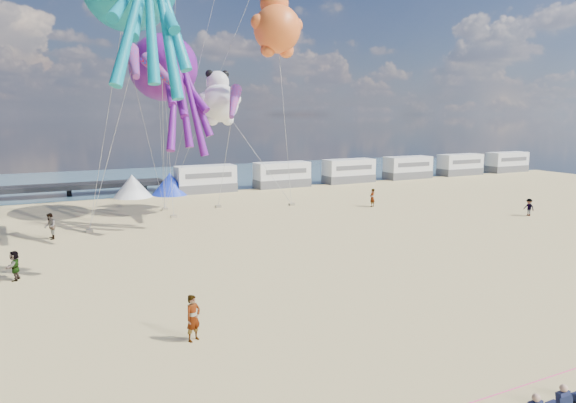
# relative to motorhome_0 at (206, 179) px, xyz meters

# --- Properties ---
(ground) EXTENTS (120.00, 120.00, 0.00)m
(ground) POSITION_rel_motorhome_0_xyz_m (-6.00, -40.00, -1.50)
(ground) COLOR #D5BD7B
(ground) RESTS_ON ground
(water) EXTENTS (120.00, 120.00, 0.00)m
(water) POSITION_rel_motorhome_0_xyz_m (-6.00, 15.00, -1.48)
(water) COLOR #385A6C
(water) RESTS_ON ground
(motorhome_0) EXTENTS (6.60, 2.50, 3.00)m
(motorhome_0) POSITION_rel_motorhome_0_xyz_m (0.00, 0.00, 0.00)
(motorhome_0) COLOR silver
(motorhome_0) RESTS_ON ground
(motorhome_1) EXTENTS (6.60, 2.50, 3.00)m
(motorhome_1) POSITION_rel_motorhome_0_xyz_m (9.50, 0.00, 0.00)
(motorhome_1) COLOR silver
(motorhome_1) RESTS_ON ground
(motorhome_2) EXTENTS (6.60, 2.50, 3.00)m
(motorhome_2) POSITION_rel_motorhome_0_xyz_m (19.00, 0.00, 0.00)
(motorhome_2) COLOR silver
(motorhome_2) RESTS_ON ground
(motorhome_3) EXTENTS (6.60, 2.50, 3.00)m
(motorhome_3) POSITION_rel_motorhome_0_xyz_m (28.50, 0.00, 0.00)
(motorhome_3) COLOR silver
(motorhome_3) RESTS_ON ground
(motorhome_4) EXTENTS (6.60, 2.50, 3.00)m
(motorhome_4) POSITION_rel_motorhome_0_xyz_m (38.00, 0.00, 0.00)
(motorhome_4) COLOR silver
(motorhome_4) RESTS_ON ground
(motorhome_5) EXTENTS (6.60, 2.50, 3.00)m
(motorhome_5) POSITION_rel_motorhome_0_xyz_m (47.50, 0.00, 0.00)
(motorhome_5) COLOR silver
(motorhome_5) RESTS_ON ground
(tent_white) EXTENTS (4.00, 4.00, 2.40)m
(tent_white) POSITION_rel_motorhome_0_xyz_m (-8.00, 0.00, -0.30)
(tent_white) COLOR white
(tent_white) RESTS_ON ground
(tent_blue) EXTENTS (4.00, 4.00, 2.40)m
(tent_blue) POSITION_rel_motorhome_0_xyz_m (-4.00, 0.00, -0.30)
(tent_blue) COLOR #1933CC
(tent_blue) RESTS_ON ground
(standing_person) EXTENTS (0.79, 0.69, 1.83)m
(standing_person) POSITION_rel_motorhome_0_xyz_m (-11.89, -37.03, -0.58)
(standing_person) COLOR tan
(standing_person) RESTS_ON ground
(beachgoer_1) EXTENTS (0.62, 0.92, 1.85)m
(beachgoer_1) POSITION_rel_motorhome_0_xyz_m (-16.36, -16.66, -0.58)
(beachgoer_1) COLOR #7F6659
(beachgoer_1) RESTS_ON ground
(beachgoer_2) EXTENTS (0.61, 0.76, 1.50)m
(beachgoer_2) POSITION_rel_motorhome_0_xyz_m (20.92, -25.51, -0.75)
(beachgoer_2) COLOR #7F6659
(beachgoer_2) RESTS_ON ground
(beachgoer_4) EXTENTS (0.62, 1.00, 1.59)m
(beachgoer_4) POSITION_rel_motorhome_0_xyz_m (-18.29, -25.72, -0.70)
(beachgoer_4) COLOR #7F6659
(beachgoer_4) RESTS_ON ground
(beachgoer_5) EXTENTS (1.67, 1.13, 1.73)m
(beachgoer_5) POSITION_rel_motorhome_0_xyz_m (11.40, -15.91, -0.64)
(beachgoer_5) COLOR #7F6659
(beachgoer_5) RESTS_ON ground
(sandbag_a) EXTENTS (0.50, 0.35, 0.22)m
(sandbag_a) POSITION_rel_motorhome_0_xyz_m (-13.73, -15.52, -1.39)
(sandbag_a) COLOR gray
(sandbag_a) RESTS_ON ground
(sandbag_b) EXTENTS (0.50, 0.35, 0.22)m
(sandbag_b) POSITION_rel_motorhome_0_xyz_m (-6.79, -12.86, -1.39)
(sandbag_b) COLOR gray
(sandbag_b) RESTS_ON ground
(sandbag_c) EXTENTS (0.50, 0.35, 0.22)m
(sandbag_c) POSITION_rel_motorhome_0_xyz_m (4.84, -11.94, -1.39)
(sandbag_c) COLOR gray
(sandbag_c) RESTS_ON ground
(sandbag_d) EXTENTS (0.50, 0.35, 0.22)m
(sandbag_d) POSITION_rel_motorhome_0_xyz_m (-1.85, -9.90, -1.39)
(sandbag_d) COLOR gray
(sandbag_d) RESTS_ON ground
(sandbag_e) EXTENTS (0.50, 0.35, 0.22)m
(sandbag_e) POSITION_rel_motorhome_0_xyz_m (-6.68, -9.03, -1.39)
(sandbag_e) COLOR gray
(sandbag_e) RESTS_ON ground
(kite_octopus_purple) EXTENTS (7.10, 11.32, 12.01)m
(kite_octopus_purple) POSITION_rel_motorhome_0_xyz_m (-6.94, -11.80, 10.93)
(kite_octopus_purple) COLOR #5E127B
(kite_panda) EXTENTS (4.53, 4.32, 5.77)m
(kite_panda) POSITION_rel_motorhome_0_xyz_m (-1.90, -11.12, 8.14)
(kite_panda) COLOR white
(kite_teddy_orange) EXTENTS (5.55, 5.35, 6.53)m
(kite_teddy_orange) POSITION_rel_motorhome_0_xyz_m (1.26, -16.47, 13.90)
(kite_teddy_orange) COLOR orange
(windsock_left) EXTENTS (1.90, 6.55, 6.46)m
(windsock_left) POSITION_rel_motorhome_0_xyz_m (-10.68, -19.78, 10.49)
(windsock_left) COLOR red
(windsock_mid) EXTENTS (3.17, 5.28, 5.35)m
(windsock_mid) POSITION_rel_motorhome_0_xyz_m (-2.37, -16.04, 8.07)
(windsock_mid) COLOR red
(windsock_right) EXTENTS (2.14, 4.71, 4.64)m
(windsock_right) POSITION_rel_motorhome_0_xyz_m (-9.23, -21.53, 9.71)
(windsock_right) COLOR red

